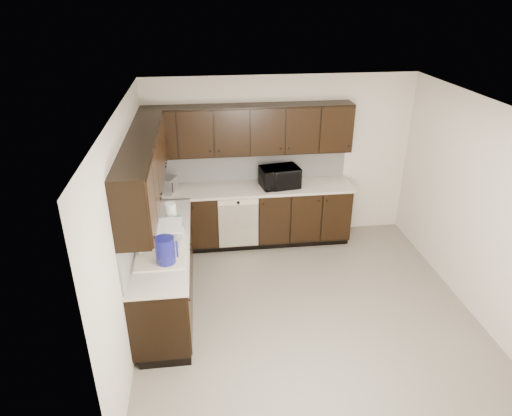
{
  "coord_description": "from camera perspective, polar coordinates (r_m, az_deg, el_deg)",
  "views": [
    {
      "loc": [
        -1.17,
        -4.46,
        3.59
      ],
      "look_at": [
        -0.54,
        0.6,
        1.12
      ],
      "focal_mm": 32.0,
      "sensor_mm": 36.0,
      "label": 1
    }
  ],
  "objects": [
    {
      "name": "toaster_oven",
      "position": [
        6.68,
        -11.51,
        2.93
      ],
      "size": [
        0.43,
        0.38,
        0.22
      ],
      "primitive_type": "cube",
      "rotation": [
        0.0,
        0.0,
        -0.41
      ],
      "color": "#ADACAF",
      "rests_on": "countertop"
    },
    {
      "name": "wall_front",
      "position": [
        3.59,
        14.36,
        -15.82
      ],
      "size": [
        4.0,
        0.02,
        2.5
      ],
      "primitive_type": "cube",
      "color": "beige",
      "rests_on": "floor"
    },
    {
      "name": "countertop",
      "position": [
        6.18,
        -4.87,
        0.11
      ],
      "size": [
        3.03,
        2.83,
        0.04
      ],
      "color": "beige",
      "rests_on": "lower_cabinets"
    },
    {
      "name": "wall_left",
      "position": [
        5.11,
        -15.61,
        -2.49
      ],
      "size": [
        0.02,
        4.0,
        2.5
      ],
      "primitive_type": "cube",
      "color": "beige",
      "rests_on": "floor"
    },
    {
      "name": "wall_right",
      "position": [
        5.95,
        25.88,
        -0.09
      ],
      "size": [
        0.02,
        4.0,
        2.5
      ],
      "primitive_type": "cube",
      "color": "beige",
      "rests_on": "floor"
    },
    {
      "name": "backsplash",
      "position": [
        6.26,
        -6.97,
        2.98
      ],
      "size": [
        3.0,
        2.8,
        0.48
      ],
      "color": "silver",
      "rests_on": "countertop"
    },
    {
      "name": "soap_bottle_b",
      "position": [
        5.64,
        -12.82,
        -1.68
      ],
      "size": [
        0.09,
        0.09,
        0.21
      ],
      "primitive_type": "imported",
      "rotation": [
        0.0,
        0.0,
        -0.19
      ],
      "color": "gray",
      "rests_on": "countertop"
    },
    {
      "name": "teal_tumbler",
      "position": [
        5.55,
        -9.65,
        -1.98
      ],
      "size": [
        0.11,
        0.11,
        0.19
      ],
      "primitive_type": "cylinder",
      "rotation": [
        0.0,
        0.0,
        0.34
      ],
      "color": "#0D8395",
      "rests_on": "countertop"
    },
    {
      "name": "soap_bottle_a",
      "position": [
        5.42,
        -9.51,
        -2.71
      ],
      "size": [
        0.09,
        0.09,
        0.19
      ],
      "primitive_type": "imported",
      "rotation": [
        0.0,
        0.0,
        -0.12
      ],
      "color": "gray",
      "rests_on": "countertop"
    },
    {
      "name": "blue_pitcher",
      "position": [
        4.91,
        -11.27,
        -5.3
      ],
      "size": [
        0.25,
        0.25,
        0.31
      ],
      "primitive_type": "cylinder",
      "rotation": [
        0.0,
        0.0,
        0.21
      ],
      "color": "#0E0F82",
      "rests_on": "countertop"
    },
    {
      "name": "ceiling",
      "position": [
        4.74,
        7.6,
        12.31
      ],
      "size": [
        4.0,
        4.0,
        0.0
      ],
      "primitive_type": "plane",
      "rotation": [
        3.14,
        0.0,
        0.0
      ],
      "color": "white",
      "rests_on": "wall_back"
    },
    {
      "name": "upper_cabinets",
      "position": [
        5.95,
        -6.13,
        7.86
      ],
      "size": [
        3.0,
        2.8,
        0.7
      ],
      "color": "black",
      "rests_on": "wall_back"
    },
    {
      "name": "wall_back",
      "position": [
        6.97,
        3.04,
        6.16
      ],
      "size": [
        4.0,
        0.02,
        2.5
      ],
      "primitive_type": "cube",
      "color": "beige",
      "rests_on": "floor"
    },
    {
      "name": "sink",
      "position": [
        5.23,
        -11.69,
        -5.95
      ],
      "size": [
        0.54,
        0.82,
        0.42
      ],
      "color": "beige",
      "rests_on": "countertop"
    },
    {
      "name": "paper_towel_roll",
      "position": [
        5.67,
        -10.59,
        -0.81
      ],
      "size": [
        0.18,
        0.18,
        0.3
      ],
      "primitive_type": "cylinder",
      "rotation": [
        0.0,
        0.0,
        0.38
      ],
      "color": "white",
      "rests_on": "countertop"
    },
    {
      "name": "storage_bin",
      "position": [
        5.37,
        -12.03,
        -3.18
      ],
      "size": [
        0.55,
        0.44,
        0.2
      ],
      "primitive_type": "cube",
      "rotation": [
        0.0,
        0.0,
        -0.13
      ],
      "color": "silver",
      "rests_on": "countertop"
    },
    {
      "name": "floor",
      "position": [
        5.84,
        6.15,
        -12.26
      ],
      "size": [
        4.0,
        4.0,
        0.0
      ],
      "primitive_type": "plane",
      "color": "gray",
      "rests_on": "ground"
    },
    {
      "name": "microwave",
      "position": [
        6.7,
        2.98,
        3.88
      ],
      "size": [
        0.61,
        0.46,
        0.3
      ],
      "primitive_type": "imported",
      "rotation": [
        0.0,
        0.0,
        0.17
      ],
      "color": "black",
      "rests_on": "countertop"
    },
    {
      "name": "lower_cabinets",
      "position": [
        6.41,
        -4.68,
        -3.96
      ],
      "size": [
        3.0,
        2.8,
        0.9
      ],
      "color": "black",
      "rests_on": "floor"
    },
    {
      "name": "dishwasher",
      "position": [
        6.63,
        -2.21,
        -1.54
      ],
      "size": [
        0.58,
        0.04,
        0.78
      ],
      "color": "beige",
      "rests_on": "lower_cabinets"
    }
  ]
}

